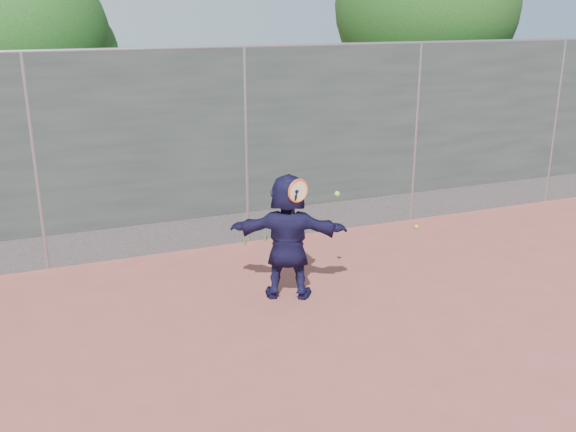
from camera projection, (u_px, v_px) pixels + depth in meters
name	position (u px, v px, depth m)	size (l,w,h in m)	color
ground	(348.00, 343.00, 7.10)	(80.00, 80.00, 0.00)	#9E4C42
player	(288.00, 236.00, 8.02)	(1.50, 0.48, 1.61)	#171439
ball_ground	(416.00, 227.00, 10.76)	(0.07, 0.07, 0.07)	#A8DD31
fence	(246.00, 143.00, 9.70)	(20.00, 0.06, 3.03)	#38423D
swing_action	(302.00, 193.00, 7.71)	(0.75, 0.18, 0.51)	orange
tree_right	(432.00, 10.00, 12.75)	(3.78, 3.60, 5.39)	#382314
tree_left	(30.00, 44.00, 10.96)	(3.15, 3.00, 4.53)	#382314
weed_clump	(268.00, 233.00, 10.15)	(0.68, 0.07, 0.30)	#387226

